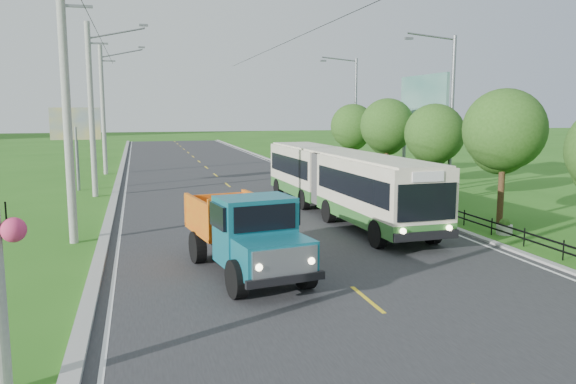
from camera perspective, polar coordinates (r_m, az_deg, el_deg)
name	(u,v)px	position (r m, az deg, el deg)	size (l,w,h in m)	color
ground	(367,300)	(15.50, 8.04, -10.80)	(240.00, 240.00, 0.00)	#2A6618
road	(238,193)	(34.32, -5.12, -0.14)	(14.00, 120.00, 0.02)	#28282B
curb_left	(114,197)	(33.84, -17.22, -0.49)	(0.40, 120.00, 0.15)	#9E9E99
curb_right	(348,189)	(36.22, 6.09, 0.36)	(0.30, 120.00, 0.10)	#9E9E99
edge_line_left	(124,198)	(33.83, -16.28, -0.55)	(0.12, 120.00, 0.00)	silver
edge_line_right	(340,189)	(36.04, 5.35, 0.28)	(0.12, 120.00, 0.00)	silver
centre_dash	(367,299)	(15.49, 8.04, -10.72)	(0.12, 2.20, 0.00)	yellow
railing_right	(402,198)	(31.09, 11.54, -0.62)	(0.04, 40.00, 0.60)	black
pole_near	(68,109)	(22.57, -21.48, 7.86)	(3.51, 0.32, 10.00)	gray
pole_mid	(92,109)	(34.53, -19.30, 7.95)	(3.51, 0.32, 10.00)	gray
pole_far	(103,109)	(46.51, -18.24, 7.98)	(3.51, 0.32, 10.00)	gray
tree_third	(503,134)	(26.70, 21.03, 5.50)	(3.60, 3.62, 6.00)	#382314
tree_fourth	(434,137)	(31.76, 14.61, 5.43)	(3.24, 3.31, 5.40)	#382314
tree_fifth	(387,129)	(37.08, 10.03, 6.36)	(3.48, 3.52, 5.80)	#382314
tree_back	(353,129)	(42.60, 6.59, 6.41)	(3.30, 3.36, 5.50)	#382314
streetlight_mid	(449,113)	(32.00, 16.06, 7.75)	(3.02, 0.20, 9.07)	slate
streetlight_far	(354,112)	(44.59, 6.68, 8.10)	(3.02, 0.20, 9.07)	slate
planter_near	(504,227)	(24.67, 21.13, -3.38)	(0.64, 0.64, 0.67)	silver
planter_mid	(412,198)	(31.36, 12.52, -0.60)	(0.64, 0.64, 0.67)	silver
planter_far	(357,180)	(38.56, 7.04, 1.18)	(0.64, 0.64, 0.67)	silver
billboard_left	(76,129)	(37.64, -20.77, 6.00)	(3.00, 0.20, 5.20)	slate
billboard_right	(423,105)	(38.04, 13.55, 8.55)	(0.24, 6.00, 7.30)	slate
bus	(340,178)	(26.96, 5.32, 1.43)	(3.15, 15.82, 3.04)	#2F6B2A
dump_truck	(245,228)	(17.38, -4.36, -3.70)	(3.23, 6.33, 2.54)	#136273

